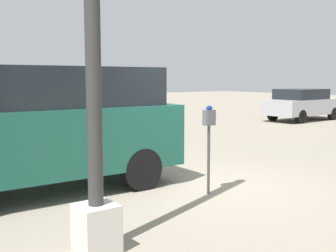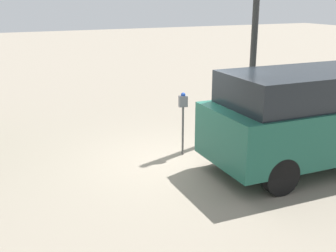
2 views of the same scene
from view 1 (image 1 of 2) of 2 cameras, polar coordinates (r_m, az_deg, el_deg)
name	(u,v)px [view 1 (image 1 of 2)]	position (r m, az deg, el deg)	size (l,w,h in m)	color
ground_plane	(200,186)	(7.83, 4.34, -8.08)	(80.00, 80.00, 0.00)	gray
parking_meter_near	(209,129)	(7.11, 5.56, -0.40)	(0.22, 0.15, 1.52)	#4C4C4C
lamp_post	(93,29)	(4.71, -10.19, 12.76)	(0.44, 0.44, 6.90)	beige
parked_van	(45,124)	(7.56, -16.28, 0.22)	(4.64, 2.11, 2.16)	#195142
car_distant	(303,104)	(20.55, 17.80, 2.88)	(4.10, 1.76, 1.47)	#9E9EA3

